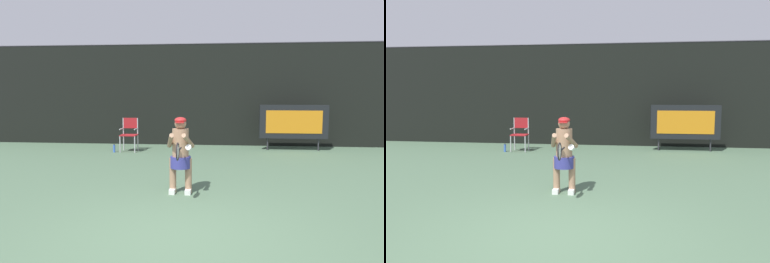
{
  "view_description": "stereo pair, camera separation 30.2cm",
  "coord_description": "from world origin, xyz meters",
  "views": [
    {
      "loc": [
        0.62,
        -4.53,
        1.92
      ],
      "look_at": [
        -0.15,
        3.35,
        1.05
      ],
      "focal_mm": 33.69,
      "sensor_mm": 36.0,
      "label": 1
    },
    {
      "loc": [
        0.92,
        -4.49,
        1.92
      ],
      "look_at": [
        -0.15,
        3.35,
        1.05
      ],
      "focal_mm": 33.69,
      "sensor_mm": 36.0,
      "label": 2
    }
  ],
  "objects": [
    {
      "name": "ground",
      "position": [
        0.0,
        -0.19,
        -0.01
      ],
      "size": [
        18.0,
        22.0,
        0.03
      ],
      "color": "#4E6B50"
    },
    {
      "name": "backdrop_screen",
      "position": [
        0.0,
        8.5,
        1.81
      ],
      "size": [
        18.0,
        0.12,
        3.66
      ],
      "color": "black",
      "rests_on": "ground"
    },
    {
      "name": "scoreboard",
      "position": [
        2.79,
        7.52,
        0.95
      ],
      "size": [
        2.2,
        0.21,
        1.5
      ],
      "color": "black",
      "rests_on": "ground"
    },
    {
      "name": "umpire_chair",
      "position": [
        -2.54,
        6.84,
        0.62
      ],
      "size": [
        0.52,
        0.44,
        1.08
      ],
      "color": "#B7B7BC",
      "rests_on": "ground"
    },
    {
      "name": "water_bottle",
      "position": [
        -2.97,
        6.56,
        0.12
      ],
      "size": [
        0.07,
        0.07,
        0.27
      ],
      "color": "blue",
      "rests_on": "ground"
    },
    {
      "name": "tennis_player",
      "position": [
        -0.25,
        2.14,
        0.79
      ],
      "size": [
        0.53,
        0.61,
        1.45
      ],
      "color": "white",
      "rests_on": "ground"
    },
    {
      "name": "tennis_racket",
      "position": [
        -0.21,
        1.5,
        0.91
      ],
      "size": [
        0.03,
        0.6,
        0.31
      ],
      "rotation": [
        0.0,
        0.0,
        -0.2
      ],
      "color": "black"
    }
  ]
}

